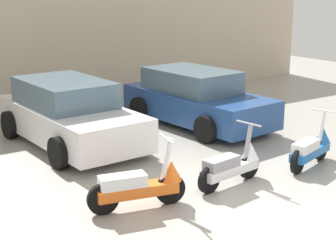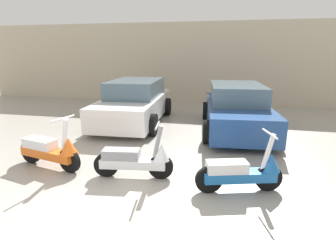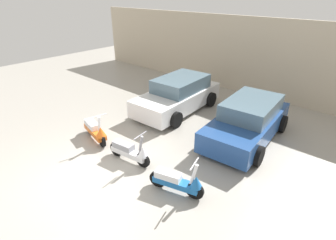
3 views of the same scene
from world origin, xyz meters
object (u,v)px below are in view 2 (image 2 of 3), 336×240
object	(u,v)px
scooter_front_right	(137,159)
scooter_front_center	(243,171)
car_rear_left	(135,102)
scooter_front_left	(51,150)
car_rear_center	(236,109)

from	to	relation	value
scooter_front_right	scooter_front_center	world-z (taller)	scooter_front_right
scooter_front_right	car_rear_left	size ratio (longest dim) A/B	0.36
scooter_front_right	scooter_front_center	bearing A→B (deg)	-10.93
scooter_front_left	scooter_front_right	bearing A→B (deg)	11.40
scooter_front_right	car_rear_left	world-z (taller)	car_rear_left
scooter_front_right	car_rear_left	distance (m)	4.01
car_rear_left	scooter_front_right	bearing A→B (deg)	16.47
scooter_front_right	car_rear_center	xyz separation A→B (m)	(1.90, 3.52, 0.28)
car_rear_left	car_rear_center	distance (m)	3.22
car_rear_left	scooter_front_left	bearing A→B (deg)	-9.96
scooter_front_center	car_rear_center	distance (m)	3.64
scooter_front_center	car_rear_left	size ratio (longest dim) A/B	0.35
scooter_front_left	car_rear_left	bearing A→B (deg)	95.52
scooter_front_left	scooter_front_right	xyz separation A→B (m)	(1.79, -0.05, -0.02)
scooter_front_center	car_rear_left	world-z (taller)	car_rear_left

